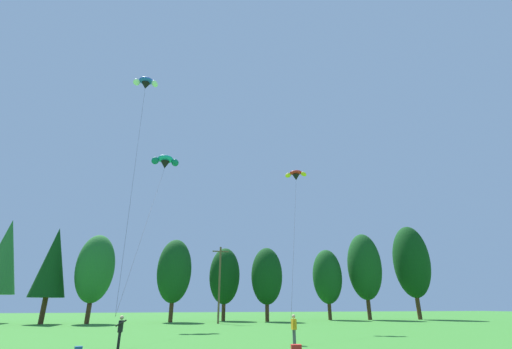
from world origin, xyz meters
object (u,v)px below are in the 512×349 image
at_px(parafoil_kite_mid_red_yellow, 296,175).
at_px(parafoil_kite_high_blue_white, 146,83).
at_px(kite_flyer_mid, 294,327).
at_px(picnic_cooler, 296,348).
at_px(kite_flyer_near, 120,329).
at_px(utility_pole, 219,282).
at_px(parafoil_kite_far_teal, 165,162).

bearing_deg(parafoil_kite_mid_red_yellow, parafoil_kite_high_blue_white, -174.03).
height_order(kite_flyer_mid, parafoil_kite_mid_red_yellow, parafoil_kite_mid_red_yellow).
bearing_deg(picnic_cooler, kite_flyer_mid, -97.20).
height_order(kite_flyer_near, kite_flyer_mid, same).
bearing_deg(kite_flyer_mid, parafoil_kite_high_blue_white, 136.75).
bearing_deg(picnic_cooler, parafoil_kite_mid_red_yellow, -101.17).
bearing_deg(kite_flyer_mid, kite_flyer_near, 178.62).
xyz_separation_m(utility_pole, picnic_cooler, (-0.02, -28.98, -4.93)).
xyz_separation_m(utility_pole, parafoil_kite_far_teal, (-8.27, -5.89, 14.03)).
height_order(parafoil_kite_high_blue_white, parafoil_kite_mid_red_yellow, parafoil_kite_high_blue_white).
relative_size(parafoil_kite_high_blue_white, picnic_cooler, 44.55).
bearing_deg(kite_flyer_near, parafoil_kite_high_blue_white, 99.15).
bearing_deg(parafoil_kite_mid_red_yellow, parafoil_kite_far_teal, 153.33).
bearing_deg(utility_pole, kite_flyer_near, -109.22).
bearing_deg(kite_flyer_mid, parafoil_kite_mid_red_yellow, 66.99).
distance_m(utility_pole, kite_flyer_near, 27.59).
xyz_separation_m(utility_pole, parafoil_kite_high_blue_white, (-10.71, -15.03, 19.06)).
bearing_deg(parafoil_kite_far_teal, picnic_cooler, -70.34).
height_order(parafoil_kite_high_blue_white, picnic_cooler, parafoil_kite_high_blue_white).
distance_m(parafoil_kite_high_blue_white, picnic_cooler, 29.73).
xyz_separation_m(parafoil_kite_high_blue_white, picnic_cooler, (10.69, -13.95, -23.99)).
relative_size(kite_flyer_near, kite_flyer_mid, 1.00).
distance_m(utility_pole, kite_flyer_mid, 26.34).
relative_size(kite_flyer_near, parafoil_kite_far_teal, 0.08).
height_order(utility_pole, parafoil_kite_high_blue_white, parafoil_kite_high_blue_white).
relative_size(utility_pole, parafoil_kite_mid_red_yellow, 0.63).
xyz_separation_m(utility_pole, kite_flyer_mid, (0.96, -26.00, -4.11)).
xyz_separation_m(kite_flyer_near, picnic_cooler, (8.96, -3.21, -0.83)).
bearing_deg(picnic_cooler, kite_flyer_near, -8.77).
xyz_separation_m(kite_flyer_mid, parafoil_kite_far_teal, (-9.22, 20.11, 18.14)).
bearing_deg(parafoil_kite_high_blue_white, parafoil_kite_far_teal, 75.03).
xyz_separation_m(parafoil_kite_far_teal, picnic_cooler, (8.25, -23.08, -18.96)).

